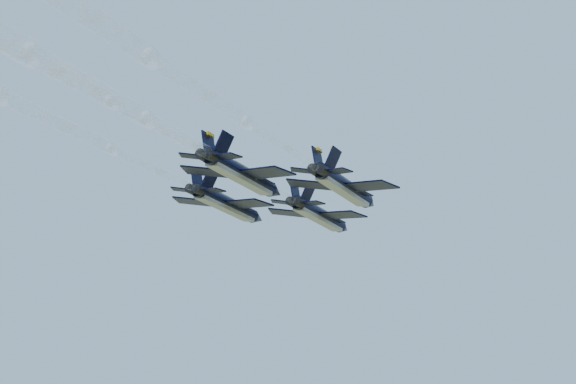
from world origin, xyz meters
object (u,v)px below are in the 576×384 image
(jet_lead, at_px, (320,216))
(jet_left, at_px, (228,205))
(jet_right, at_px, (345,187))
(jet_slot, at_px, (243,175))

(jet_lead, bearing_deg, jet_left, -126.88)
(jet_right, height_order, jet_slot, same)
(jet_lead, height_order, jet_slot, same)
(jet_lead, distance_m, jet_slot, 23.26)
(jet_left, height_order, jet_right, same)
(jet_lead, height_order, jet_left, same)
(jet_left, xyz_separation_m, jet_right, (17.28, -3.81, 0.00))
(jet_slot, bearing_deg, jet_right, 50.89)
(jet_lead, xyz_separation_m, jet_left, (-10.25, -9.97, 0.00))
(jet_left, bearing_deg, jet_slot, -52.88)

